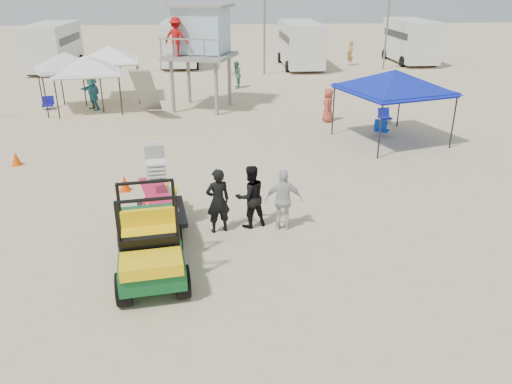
{
  "coord_description": "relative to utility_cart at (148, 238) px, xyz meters",
  "views": [
    {
      "loc": [
        -0.4,
        -8.22,
        6.09
      ],
      "look_at": [
        0.5,
        3.0,
        1.3
      ],
      "focal_mm": 35.0,
      "sensor_mm": 36.0,
      "label": 1
    }
  ],
  "objects": [
    {
      "name": "man_mid",
      "position": [
        2.37,
        2.29,
        -0.1
      ],
      "size": [
        1.01,
        0.9,
        1.71
      ],
      "primitive_type": "imported",
      "rotation": [
        0.0,
        0.0,
        3.51
      ],
      "color": "black",
      "rests_on": "ground"
    },
    {
      "name": "umbrella_b",
      "position": [
        -4.6,
        16.08,
        -0.06
      ],
      "size": [
        2.6,
        2.62,
        1.78
      ],
      "primitive_type": "imported",
      "rotation": [
        0.0,
        0.0,
        0.44
      ],
      "color": "orange",
      "rests_on": "ground"
    },
    {
      "name": "cone_near",
      "position": [
        -1.38,
        5.01,
        -0.7
      ],
      "size": [
        0.34,
        0.34,
        0.5
      ],
      "primitive_type": "cone",
      "color": "#FF4108",
      "rests_on": "ground"
    },
    {
      "name": "ground",
      "position": [
        1.96,
        -1.47,
        -0.95
      ],
      "size": [
        140.0,
        140.0,
        0.0
      ],
      "primitive_type": "plane",
      "color": "beige",
      "rests_on": "ground"
    },
    {
      "name": "rv_far_left",
      "position": [
        -10.04,
        28.53,
        0.85
      ],
      "size": [
        2.64,
        6.8,
        3.25
      ],
      "color": "silver",
      "rests_on": "ground"
    },
    {
      "name": "light_pole_left",
      "position": [
        4.96,
        25.53,
        3.05
      ],
      "size": [
        0.14,
        0.14,
        8.0
      ],
      "primitive_type": "cylinder",
      "color": "slate",
      "rests_on": "ground"
    },
    {
      "name": "man_left",
      "position": [
        1.52,
        2.04,
        -0.08
      ],
      "size": [
        0.73,
        0.58,
        1.74
      ],
      "primitive_type": "imported",
      "rotation": [
        0.0,
        0.0,
        3.44
      ],
      "color": "black",
      "rests_on": "ground"
    },
    {
      "name": "canopy_white_c",
      "position": [
        -4.03,
        18.25,
        1.79
      ],
      "size": [
        3.22,
        3.22,
        3.29
      ],
      "color": "black",
      "rests_on": "ground"
    },
    {
      "name": "man_right",
      "position": [
        3.22,
        2.04,
        -0.12
      ],
      "size": [
        1.0,
        0.47,
        1.67
      ],
      "primitive_type": "imported",
      "rotation": [
        0.0,
        0.0,
        3.08
      ],
      "color": "silver",
      "rests_on": "ground"
    },
    {
      "name": "cone_far",
      "position": [
        -5.62,
        7.71,
        -0.7
      ],
      "size": [
        0.34,
        0.34,
        0.5
      ],
      "primitive_type": "cone",
      "color": "#EC5007",
      "rests_on": "ground"
    },
    {
      "name": "rv_far_right",
      "position": [
        16.96,
        30.03,
        0.85
      ],
      "size": [
        2.64,
        6.6,
        3.25
      ],
      "color": "silver",
      "rests_on": "ground"
    },
    {
      "name": "rv_mid_right",
      "position": [
        7.96,
        28.53,
        0.85
      ],
      "size": [
        2.64,
        7.0,
        3.25
      ],
      "color": "silver",
      "rests_on": "ground"
    },
    {
      "name": "utility_cart",
      "position": [
        0.0,
        0.0,
        0.0
      ],
      "size": [
        1.7,
        2.86,
        2.05
      ],
      "color": "#0C4E21",
      "rests_on": "ground"
    },
    {
      "name": "surf_trailer",
      "position": [
        0.01,
        2.34,
        -0.1
      ],
      "size": [
        1.48,
        2.38,
        2.09
      ],
      "color": "black",
      "rests_on": "ground"
    },
    {
      "name": "light_pole_right",
      "position": [
        13.96,
        27.03,
        3.05
      ],
      "size": [
        0.14,
        0.14,
        8.0
      ],
      "primitive_type": "cylinder",
      "color": "slate",
      "rests_on": "ground"
    },
    {
      "name": "canopy_white_b",
      "position": [
        -5.74,
        16.01,
        1.76
      ],
      "size": [
        3.57,
        3.57,
        3.26
      ],
      "color": "black",
      "rests_on": "ground"
    },
    {
      "name": "lifeguard_tower",
      "position": [
        0.76,
        15.88,
        2.7
      ],
      "size": [
        3.87,
        3.87,
        4.91
      ],
      "color": "gray",
      "rests_on": "ground"
    },
    {
      "name": "beach_chair_a",
      "position": [
        -7.03,
        16.29,
        -0.64
      ],
      "size": [
        0.65,
        0.7,
        0.64
      ],
      "color": "#0E0D92",
      "rests_on": "ground"
    },
    {
      "name": "rv_mid_left",
      "position": [
        -1.04,
        30.03,
        0.85
      ],
      "size": [
        2.65,
        6.5,
        3.25
      ],
      "color": "silver",
      "rests_on": "ground"
    },
    {
      "name": "beach_chair_b",
      "position": [
        9.31,
        12.44,
        -0.64
      ],
      "size": [
        0.6,
        0.65,
        0.64
      ],
      "color": "#0E17A0",
      "rests_on": "ground"
    },
    {
      "name": "canopy_white_a",
      "position": [
        -4.73,
        15.85,
        1.61
      ],
      "size": [
        3.56,
        3.56,
        3.11
      ],
      "color": "black",
      "rests_on": "ground"
    },
    {
      "name": "canopy_blue",
      "position": [
        8.55,
        9.48,
        1.79
      ],
      "size": [
        4.41,
        4.41,
        3.29
      ],
      "color": "black",
      "rests_on": "ground"
    },
    {
      "name": "distant_beachgoers",
      "position": [
        1.52,
        18.5,
        -0.1
      ],
      "size": [
        17.63,
        17.12,
        1.82
      ],
      "color": "teal",
      "rests_on": "ground"
    },
    {
      "name": "beach_chair_c",
      "position": [
        8.5,
        10.36,
        -0.64
      ],
      "size": [
        0.73,
        0.82,
        0.64
      ],
      "color": "#103FB0",
      "rests_on": "ground"
    }
  ]
}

